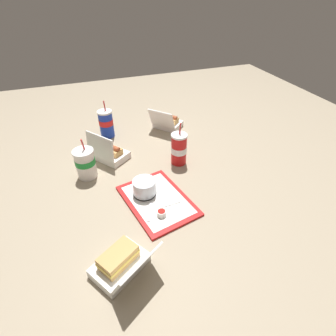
{
  "coord_description": "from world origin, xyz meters",
  "views": [
    {
      "loc": [
        -1.04,
        0.34,
        0.86
      ],
      "look_at": [
        -0.03,
        -0.02,
        0.05
      ],
      "focal_mm": 28.0,
      "sensor_mm": 36.0,
      "label": 1
    }
  ],
  "objects_px": {
    "soda_cup_right": "(85,163)",
    "ketchup_cup": "(162,213)",
    "food_tray": "(157,200)",
    "cake_container": "(144,188)",
    "plastic_fork": "(150,212)",
    "clamshell_hotdog_center": "(109,152)",
    "soda_cup_front": "(179,149)",
    "soda_cup_center": "(106,123)",
    "clamshell_sandwich_front": "(121,263)",
    "clamshell_hotdog_corner": "(167,122)"
  },
  "relations": [
    {
      "from": "clamshell_sandwich_front",
      "to": "clamshell_hotdog_center",
      "type": "xyz_separation_m",
      "value": [
        0.72,
        -0.07,
        -0.0
      ]
    },
    {
      "from": "cake_container",
      "to": "ketchup_cup",
      "type": "relative_size",
      "value": 2.79
    },
    {
      "from": "cake_container",
      "to": "ketchup_cup",
      "type": "height_order",
      "value": "cake_container"
    },
    {
      "from": "cake_container",
      "to": "ketchup_cup",
      "type": "xyz_separation_m",
      "value": [
        -0.16,
        -0.03,
        -0.02
      ]
    },
    {
      "from": "clamshell_sandwich_front",
      "to": "soda_cup_right",
      "type": "distance_m",
      "value": 0.6
    },
    {
      "from": "clamshell_hotdog_corner",
      "to": "soda_cup_center",
      "type": "relative_size",
      "value": 1.06
    },
    {
      "from": "ketchup_cup",
      "to": "clamshell_sandwich_front",
      "type": "bearing_deg",
      "value": 132.18
    },
    {
      "from": "food_tray",
      "to": "plastic_fork",
      "type": "bearing_deg",
      "value": 139.81
    },
    {
      "from": "food_tray",
      "to": "ketchup_cup",
      "type": "height_order",
      "value": "ketchup_cup"
    },
    {
      "from": "cake_container",
      "to": "clamshell_sandwich_front",
      "type": "xyz_separation_m",
      "value": [
        -0.35,
        0.18,
        -0.01
      ]
    },
    {
      "from": "ketchup_cup",
      "to": "food_tray",
      "type": "bearing_deg",
      "value": -7.29
    },
    {
      "from": "food_tray",
      "to": "soda_cup_right",
      "type": "distance_m",
      "value": 0.42
    },
    {
      "from": "plastic_fork",
      "to": "soda_cup_center",
      "type": "height_order",
      "value": "soda_cup_center"
    },
    {
      "from": "cake_container",
      "to": "ketchup_cup",
      "type": "distance_m",
      "value": 0.16
    },
    {
      "from": "plastic_fork",
      "to": "soda_cup_center",
      "type": "relative_size",
      "value": 0.47
    },
    {
      "from": "clamshell_hotdog_corner",
      "to": "soda_cup_front",
      "type": "distance_m",
      "value": 0.42
    },
    {
      "from": "clamshell_sandwich_front",
      "to": "soda_cup_front",
      "type": "relative_size",
      "value": 1.1
    },
    {
      "from": "soda_cup_front",
      "to": "clamshell_sandwich_front",
      "type": "bearing_deg",
      "value": 141.9
    },
    {
      "from": "cake_container",
      "to": "clamshell_sandwich_front",
      "type": "relative_size",
      "value": 0.43
    },
    {
      "from": "soda_cup_right",
      "to": "soda_cup_front",
      "type": "bearing_deg",
      "value": -95.28
    },
    {
      "from": "clamshell_hotdog_center",
      "to": "soda_cup_center",
      "type": "relative_size",
      "value": 1.02
    },
    {
      "from": "clamshell_hotdog_center",
      "to": "food_tray",
      "type": "bearing_deg",
      "value": -160.56
    },
    {
      "from": "clamshell_hotdog_corner",
      "to": "clamshell_sandwich_front",
      "type": "xyz_separation_m",
      "value": [
        -0.96,
        0.51,
        0.0
      ]
    },
    {
      "from": "cake_container",
      "to": "clamshell_hotdog_center",
      "type": "relative_size",
      "value": 0.47
    },
    {
      "from": "plastic_fork",
      "to": "clamshell_hotdog_center",
      "type": "bearing_deg",
      "value": 32.48
    },
    {
      "from": "clamshell_hotdog_corner",
      "to": "soda_cup_center",
      "type": "height_order",
      "value": "soda_cup_center"
    },
    {
      "from": "plastic_fork",
      "to": "clamshell_hotdog_corner",
      "type": "distance_m",
      "value": 0.81
    },
    {
      "from": "ketchup_cup",
      "to": "clamshell_hotdog_corner",
      "type": "xyz_separation_m",
      "value": [
        0.76,
        -0.29,
        0.01
      ]
    },
    {
      "from": "plastic_fork",
      "to": "clamshell_sandwich_front",
      "type": "relative_size",
      "value": 0.42
    },
    {
      "from": "soda_cup_center",
      "to": "soda_cup_front",
      "type": "bearing_deg",
      "value": -142.91
    },
    {
      "from": "soda_cup_right",
      "to": "food_tray",
      "type": "bearing_deg",
      "value": -137.01
    },
    {
      "from": "soda_cup_front",
      "to": "soda_cup_center",
      "type": "xyz_separation_m",
      "value": [
        0.43,
        0.32,
        0.0
      ]
    },
    {
      "from": "food_tray",
      "to": "clamshell_hotdog_center",
      "type": "height_order",
      "value": "clamshell_hotdog_center"
    },
    {
      "from": "cake_container",
      "to": "plastic_fork",
      "type": "relative_size",
      "value": 1.01
    },
    {
      "from": "clamshell_sandwich_front",
      "to": "plastic_fork",
      "type": "bearing_deg",
      "value": -36.93
    },
    {
      "from": "clamshell_hotdog_corner",
      "to": "soda_cup_right",
      "type": "distance_m",
      "value": 0.67
    },
    {
      "from": "soda_cup_right",
      "to": "ketchup_cup",
      "type": "bearing_deg",
      "value": -146.08
    },
    {
      "from": "food_tray",
      "to": "soda_cup_front",
      "type": "xyz_separation_m",
      "value": [
        0.26,
        -0.21,
        0.08
      ]
    },
    {
      "from": "food_tray",
      "to": "soda_cup_center",
      "type": "relative_size",
      "value": 1.78
    },
    {
      "from": "cake_container",
      "to": "soda_cup_center",
      "type": "distance_m",
      "value": 0.63
    },
    {
      "from": "food_tray",
      "to": "cake_container",
      "type": "distance_m",
      "value": 0.09
    },
    {
      "from": "clamshell_sandwich_front",
      "to": "soda_cup_front",
      "type": "bearing_deg",
      "value": -38.1
    },
    {
      "from": "soda_cup_front",
      "to": "cake_container",
      "type": "bearing_deg",
      "value": 128.5
    },
    {
      "from": "clamshell_hotdog_center",
      "to": "soda_cup_right",
      "type": "xyz_separation_m",
      "value": [
        -0.12,
        0.13,
        0.04
      ]
    },
    {
      "from": "food_tray",
      "to": "clamshell_hotdog_center",
      "type": "distance_m",
      "value": 0.45
    },
    {
      "from": "clamshell_sandwich_front",
      "to": "cake_container",
      "type": "bearing_deg",
      "value": -27.3
    },
    {
      "from": "clamshell_hotdog_center",
      "to": "soda_cup_front",
      "type": "distance_m",
      "value": 0.4
    },
    {
      "from": "clamshell_sandwich_front",
      "to": "soda_cup_front",
      "type": "xyz_separation_m",
      "value": [
        0.55,
        -0.43,
        0.05
      ]
    },
    {
      "from": "plastic_fork",
      "to": "soda_cup_right",
      "type": "xyz_separation_m",
      "value": [
        0.37,
        0.23,
        0.07
      ]
    },
    {
      "from": "clamshell_sandwich_front",
      "to": "soda_cup_center",
      "type": "height_order",
      "value": "soda_cup_center"
    }
  ]
}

